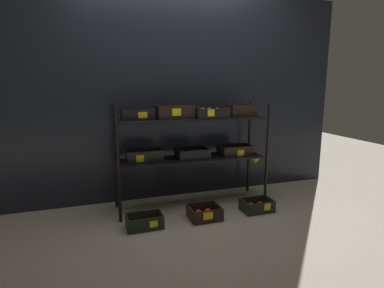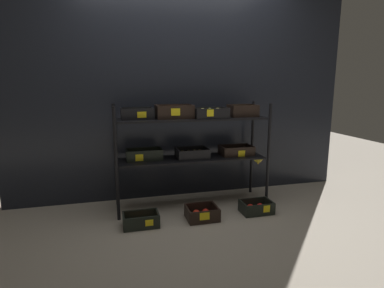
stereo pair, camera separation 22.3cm
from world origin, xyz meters
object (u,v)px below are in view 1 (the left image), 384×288
Objects in this scene: crate_ground_tangerine at (145,223)px; display_rack at (192,136)px; crate_ground_center_apple_red at (257,206)px; crate_ground_apple_red at (204,214)px.

display_rack is at bearing 34.41° from crate_ground_tangerine.
crate_ground_center_apple_red is (0.59, -0.40, -0.73)m from display_rack.
crate_ground_center_apple_red is (0.59, 0.01, -0.00)m from crate_ground_apple_red.
crate_ground_apple_red is (0.60, 0.01, 0.00)m from crate_ground_tangerine.
crate_ground_tangerine is 0.60m from crate_ground_apple_red.
crate_ground_apple_red is (0.00, -0.40, -0.73)m from display_rack.
crate_ground_apple_red reaches higher than crate_ground_tangerine.
crate_ground_tangerine is at bearing -179.04° from crate_ground_apple_red.
crate_ground_apple_red is 0.59m from crate_ground_center_apple_red.
display_rack reaches higher than crate_ground_tangerine.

